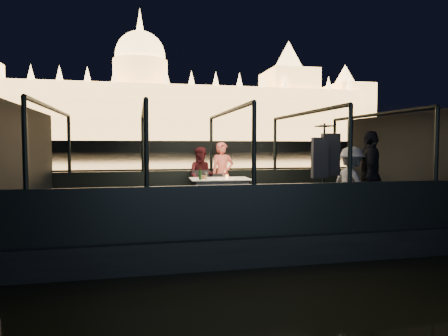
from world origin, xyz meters
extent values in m
plane|color=black|center=(0.00, 80.00, 0.00)|extent=(500.00, 500.00, 0.00)
cube|color=black|center=(0.00, 0.00, 0.00)|extent=(8.60, 4.40, 1.00)
cube|color=black|center=(0.00, 0.00, 0.48)|extent=(8.00, 4.00, 0.04)
cube|color=black|center=(0.00, 2.00, 0.95)|extent=(8.00, 0.08, 0.90)
cube|color=black|center=(0.00, -2.00, 0.95)|extent=(8.00, 0.08, 0.90)
cube|color=#423D33|center=(0.00, 210.00, 1.00)|extent=(400.00, 140.00, 6.00)
cube|color=white|center=(0.02, 0.96, 0.89)|extent=(1.50, 1.12, 0.77)
cube|color=black|center=(-0.36, 1.41, 0.95)|extent=(0.46, 0.46, 0.92)
cube|color=black|center=(0.15, 1.41, 0.95)|extent=(0.41, 0.41, 0.83)
imported|color=#E96754|center=(0.24, 1.68, 1.25)|extent=(0.64, 0.46, 1.66)
imported|color=#3C1115|center=(-0.30, 1.68, 1.25)|extent=(0.83, 0.70, 1.53)
imported|color=white|center=(2.34, -1.13, 1.35)|extent=(0.73, 1.08, 1.55)
imported|color=black|center=(2.72, -1.20, 1.35)|extent=(1.01, 1.17, 1.88)
cylinder|color=#153A15|center=(-0.52, 0.62, 1.42)|extent=(0.08, 0.08, 0.28)
cylinder|color=brown|center=(-0.40, 0.93, 1.31)|extent=(0.22, 0.22, 0.08)
cylinder|color=orange|center=(0.17, 0.83, 1.31)|extent=(0.08, 0.08, 0.09)
cylinder|color=white|center=(0.32, 0.69, 1.27)|extent=(0.28, 0.28, 0.01)
cylinder|color=white|center=(-0.25, 0.98, 1.27)|extent=(0.30, 0.30, 0.01)
camera|label=1|loc=(-1.95, -8.52, 2.05)|focal=32.00mm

